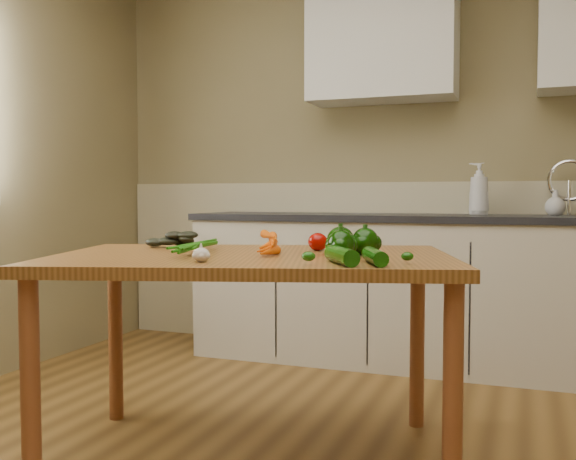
# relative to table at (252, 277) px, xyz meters

# --- Properties ---
(room) EXTENTS (4.04, 5.04, 2.64)m
(room) POSITION_rel_table_xyz_m (0.21, -0.39, 0.55)
(room) COLOR brown
(room) RESTS_ON ground
(counter_run) EXTENTS (2.84, 0.64, 1.14)m
(counter_run) POSITION_rel_table_xyz_m (0.42, 1.63, -0.24)
(counter_run) COLOR beige
(counter_run) RESTS_ON ground
(upper_cabinets) EXTENTS (2.15, 0.35, 0.70)m
(upper_cabinets) POSITION_rel_table_xyz_m (0.72, 1.76, 1.25)
(upper_cabinets) COLOR silver
(upper_cabinets) RESTS_ON room
(table) EXTENTS (1.68, 1.33, 0.79)m
(table) POSITION_rel_table_xyz_m (0.00, 0.00, 0.00)
(table) COLOR brown
(table) RESTS_ON ground
(soap_bottle_a) EXTENTS (0.13, 0.13, 0.31)m
(soap_bottle_a) POSITION_rel_table_xyz_m (0.70, 1.75, 0.35)
(soap_bottle_a) COLOR silver
(soap_bottle_a) RESTS_ON counter_run
(soap_bottle_b) EXTENTS (0.11, 0.12, 0.20)m
(soap_bottle_b) POSITION_rel_table_xyz_m (0.70, 1.76, 0.30)
(soap_bottle_b) COLOR silver
(soap_bottle_b) RESTS_ON counter_run
(soap_bottle_c) EXTENTS (0.14, 0.14, 0.14)m
(soap_bottle_c) POSITION_rel_table_xyz_m (1.12, 1.71, 0.27)
(soap_bottle_c) COLOR silver
(soap_bottle_c) RESTS_ON counter_run
(carrot_bunch) EXTENTS (0.32, 0.28, 0.07)m
(carrot_bunch) POSITION_rel_table_xyz_m (-0.03, 0.00, 0.12)
(carrot_bunch) COLOR #E65A05
(carrot_bunch) RESTS_ON table
(leafy_greens) EXTENTS (0.21, 0.19, 0.11)m
(leafy_greens) POSITION_rel_table_xyz_m (-0.46, 0.19, 0.14)
(leafy_greens) COLOR black
(leafy_greens) RESTS_ON table
(garlic_bulb) EXTENTS (0.06, 0.06, 0.05)m
(garlic_bulb) POSITION_rel_table_xyz_m (-0.04, -0.33, 0.11)
(garlic_bulb) COLOR beige
(garlic_bulb) RESTS_ON table
(pepper_a) EXTENTS (0.10, 0.10, 0.10)m
(pepper_a) POSITION_rel_table_xyz_m (0.32, 0.08, 0.14)
(pepper_a) COLOR black
(pepper_a) RESTS_ON table
(pepper_b) EXTENTS (0.10, 0.10, 0.10)m
(pepper_b) POSITION_rel_table_xyz_m (0.41, 0.10, 0.14)
(pepper_b) COLOR black
(pepper_b) RESTS_ON table
(pepper_c) EXTENTS (0.10, 0.10, 0.10)m
(pepper_c) POSITION_rel_table_xyz_m (0.36, -0.04, 0.14)
(pepper_c) COLOR black
(pepper_c) RESTS_ON table
(tomato_a) EXTENTS (0.08, 0.08, 0.07)m
(tomato_a) POSITION_rel_table_xyz_m (0.19, 0.23, 0.12)
(tomato_a) COLOR #8C0802
(tomato_a) RESTS_ON table
(tomato_b) EXTENTS (0.06, 0.06, 0.06)m
(tomato_b) POSITION_rel_table_xyz_m (0.23, 0.30, 0.12)
(tomato_b) COLOR #C25604
(tomato_b) RESTS_ON table
(tomato_c) EXTENTS (0.08, 0.08, 0.07)m
(tomato_c) POSITION_rel_table_xyz_m (0.39, 0.30, 0.12)
(tomato_c) COLOR #C25604
(tomato_c) RESTS_ON table
(zucchini_a) EXTENTS (0.13, 0.21, 0.05)m
(zucchini_a) POSITION_rel_table_xyz_m (0.51, -0.19, 0.11)
(zucchini_a) COLOR #0E4107
(zucchini_a) RESTS_ON table
(zucchini_b) EXTENTS (0.16, 0.21, 0.06)m
(zucchini_b) POSITION_rel_table_xyz_m (0.41, -0.23, 0.12)
(zucchini_b) COLOR #0E4107
(zucchini_b) RESTS_ON table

